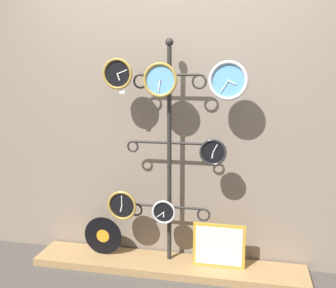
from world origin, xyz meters
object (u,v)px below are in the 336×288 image
object	(u,v)px
vinyl_record	(103,236)
clock_top_right	(228,81)
clock_bottom_center	(164,212)
display_stand	(169,190)
clock_top_left	(118,74)
clock_bottom_left	(122,205)
clock_middle_right	(213,152)
picture_frame	(219,246)
clock_top_center	(160,80)

from	to	relation	value
vinyl_record	clock_top_right	bearing A→B (deg)	-3.33
clock_top_right	clock_bottom_center	distance (m)	1.13
clock_top_right	clock_bottom_center	bearing A→B (deg)	179.11
display_stand	clock_top_left	distance (m)	0.99
clock_bottom_center	clock_bottom_left	bearing A→B (deg)	-179.88
clock_middle_right	vinyl_record	world-z (taller)	clock_middle_right
clock_top_right	clock_bottom_left	world-z (taller)	clock_top_right
clock_bottom_center	vinyl_record	size ratio (longest dim) A/B	0.59
picture_frame	clock_top_center	bearing A→B (deg)	-175.02
clock_top_left	clock_top_right	world-z (taller)	clock_top_left
display_stand	clock_bottom_center	bearing A→B (deg)	-107.12
clock_middle_right	clock_bottom_center	bearing A→B (deg)	176.81
clock_bottom_left	vinyl_record	bearing A→B (deg)	164.89
clock_top_right	clock_top_center	bearing A→B (deg)	-179.60
display_stand	vinyl_record	world-z (taller)	display_stand
clock_top_left	clock_bottom_left	distance (m)	1.04
clock_top_center	clock_bottom_left	distance (m)	1.05
clock_bottom_center	picture_frame	world-z (taller)	clock_bottom_center
clock_top_left	clock_top_right	distance (m)	0.83
vinyl_record	clock_bottom_center	bearing A→B (deg)	-5.48
clock_bottom_center	vinyl_record	bearing A→B (deg)	174.52
clock_top_center	clock_bottom_center	xyz separation A→B (m)	(0.02, 0.01, -1.03)
display_stand	clock_middle_right	distance (m)	0.50
clock_top_left	vinyl_record	size ratio (longest dim) A/B	0.72
clock_top_left	vinyl_record	world-z (taller)	clock_top_left
clock_bottom_center	clock_top_center	bearing A→B (deg)	-153.90
clock_top_center	picture_frame	xyz separation A→B (m)	(0.46, 0.04, -1.28)
clock_top_left	clock_top_right	size ratio (longest dim) A/B	0.83
clock_bottom_left	picture_frame	xyz separation A→B (m)	(0.78, 0.03, -0.29)
clock_top_left	picture_frame	world-z (taller)	clock_top_left
clock_bottom_center	vinyl_record	world-z (taller)	clock_bottom_center
clock_bottom_left	clock_bottom_center	world-z (taller)	clock_bottom_left
clock_top_right	clock_middle_right	size ratio (longest dim) A/B	1.41
clock_bottom_center	clock_middle_right	bearing A→B (deg)	-3.19
display_stand	clock_top_center	size ratio (longest dim) A/B	7.07
clock_top_left	clock_top_center	world-z (taller)	clock_top_left
clock_top_left	clock_top_center	xyz separation A→B (m)	(0.33, 0.00, -0.04)
clock_middle_right	vinyl_record	size ratio (longest dim) A/B	0.62
display_stand	picture_frame	size ratio (longest dim) A/B	4.49
clock_top_left	clock_bottom_center	xyz separation A→B (m)	(0.35, 0.01, -1.07)
clock_bottom_left	picture_frame	bearing A→B (deg)	2.18
display_stand	clock_bottom_left	size ratio (longest dim) A/B	7.51
clock_top_right	clock_middle_right	bearing A→B (deg)	-171.87
clock_bottom_left	clock_middle_right	bearing A→B (deg)	-1.62
display_stand	picture_frame	bearing A→B (deg)	-7.80
clock_bottom_left	vinyl_record	distance (m)	0.36
clock_top_right	clock_middle_right	distance (m)	0.53
display_stand	vinyl_record	size ratio (longest dim) A/B	5.60
clock_top_center	clock_middle_right	bearing A→B (deg)	-1.46
clock_bottom_left	vinyl_record	world-z (taller)	clock_bottom_left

